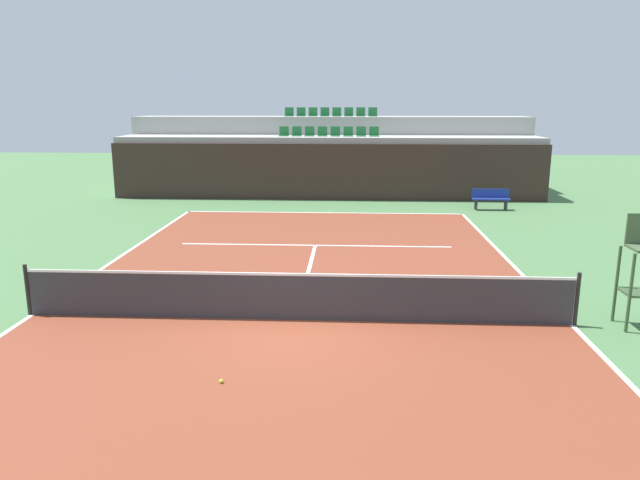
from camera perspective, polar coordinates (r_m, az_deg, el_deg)
The scene contains 15 objects.
ground_plane at distance 12.07m, azimuth -2.34°, elevation -7.68°, with size 80.00×80.00×0.00m, color #477042.
court_surface at distance 12.07m, azimuth -2.34°, elevation -7.66°, with size 11.00×24.00×0.01m, color brown.
baseline_far at distance 23.60m, azimuth 0.37°, elevation 2.64°, with size 11.00×0.10×0.00m, color white.
sideline_left at distance 13.69m, azimuth -25.85°, elevation -6.45°, with size 0.10×24.00×0.00m, color white.
sideline_right at distance 12.79m, azimuth 23.01°, elevation -7.50°, with size 0.10×24.00×0.00m, color white.
service_line_far at distance 18.18m, azimuth -0.46°, elevation -0.51°, with size 8.26×0.10×0.00m, color white.
centre_service_line at distance 15.10m, azimuth -1.20°, elevation -3.35°, with size 0.10×6.40×0.00m, color white.
back_wall at distance 26.74m, azimuth 0.72°, elevation 6.54°, with size 19.47×0.30×2.50m, color #33231E.
stands_tier_lower at distance 28.07m, azimuth 0.84°, elevation 7.11°, with size 19.47×2.40×2.76m, color #9E9E99.
stands_tier_upper at distance 30.42m, azimuth 1.02°, elevation 8.38°, with size 19.47×2.40×3.61m, color #9E9E99.
seating_row_lower at distance 28.05m, azimuth 0.85°, elevation 10.19°, with size 4.64×0.44×0.44m.
seating_row_upper at distance 30.42m, azimuth 1.04°, elevation 12.02°, with size 4.64×0.44×0.44m.
tennis_net at distance 11.90m, azimuth -2.36°, elevation -5.39°, with size 11.08×0.08×1.07m.
player_bench at distance 25.25m, azimuth 16.08°, elevation 3.95°, with size 1.50×0.40×0.85m.
tennis_ball_0 at distance 9.62m, azimuth -9.46°, elevation -13.20°, with size 0.07×0.07×0.07m, color #CCE033.
Camera 1 is at (1.09, -11.24, 4.27)m, focal length 33.36 mm.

